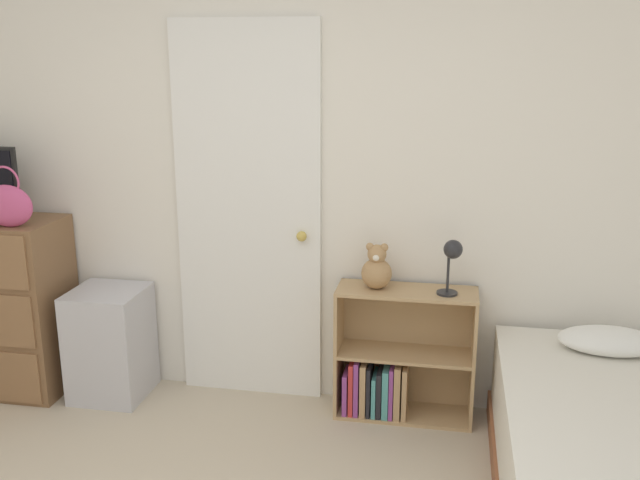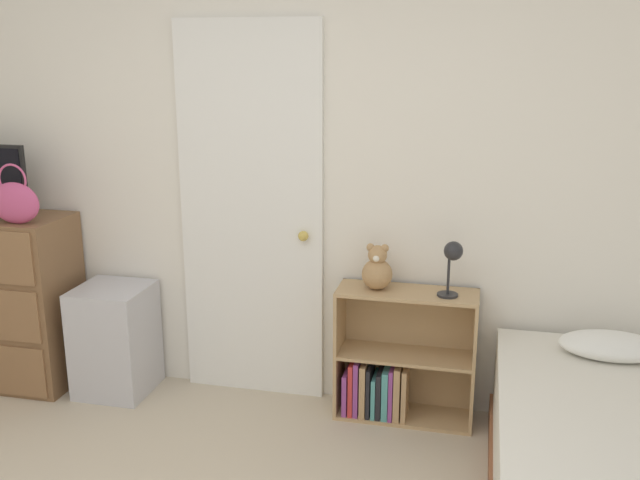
% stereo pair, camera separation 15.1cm
% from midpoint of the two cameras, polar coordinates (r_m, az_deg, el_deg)
% --- Properties ---
extents(wall_back, '(10.00, 0.06, 2.55)m').
position_cam_midpoint_polar(wall_back, '(3.86, -2.14, 5.47)').
color(wall_back, white).
rests_on(wall_back, ground_plane).
extents(door_closed, '(0.80, 0.09, 2.07)m').
position_cam_midpoint_polar(door_closed, '(3.90, -4.41, 1.96)').
color(door_closed, white).
rests_on(door_closed, ground_plane).
extents(dresser, '(0.85, 0.44, 1.01)m').
position_cam_midpoint_polar(dresser, '(4.53, -23.24, -4.42)').
color(dresser, brown).
rests_on(dresser, ground_plane).
extents(handbag, '(0.29, 0.10, 0.33)m').
position_cam_midpoint_polar(handbag, '(4.12, -22.27, 2.84)').
color(handbag, '#C64C7F').
rests_on(handbag, dresser).
extents(storage_bin, '(0.39, 0.39, 0.63)m').
position_cam_midpoint_polar(storage_bin, '(4.25, -15.08, -7.69)').
color(storage_bin, silver).
rests_on(storage_bin, ground_plane).
extents(bookshelf, '(0.73, 0.26, 0.71)m').
position_cam_midpoint_polar(bookshelf, '(3.88, 7.02, -10.16)').
color(bookshelf, tan).
rests_on(bookshelf, ground_plane).
extents(teddy_bear, '(0.16, 0.16, 0.24)m').
position_cam_midpoint_polar(teddy_bear, '(3.69, 5.77, -2.40)').
color(teddy_bear, tan).
rests_on(teddy_bear, bookshelf).
extents(desk_lamp, '(0.12, 0.12, 0.29)m').
position_cam_midpoint_polar(desk_lamp, '(3.60, 11.74, -1.39)').
color(desk_lamp, '#262628').
rests_on(desk_lamp, bookshelf).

